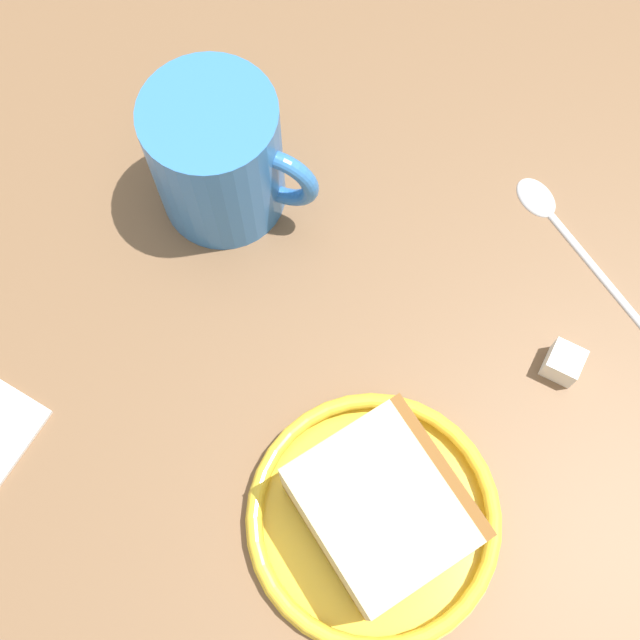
# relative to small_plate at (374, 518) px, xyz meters

# --- Properties ---
(ground_plane) EXTENTS (1.31, 1.31, 0.04)m
(ground_plane) POSITION_rel_small_plate_xyz_m (0.03, 0.03, -0.03)
(ground_plane) COLOR brown
(small_plate) EXTENTS (0.14, 0.14, 0.02)m
(small_plate) POSITION_rel_small_plate_xyz_m (0.00, 0.00, 0.00)
(small_plate) COLOR yellow
(small_plate) RESTS_ON ground_plane
(cake_slice) EXTENTS (0.11, 0.11, 0.05)m
(cake_slice) POSITION_rel_small_plate_xyz_m (0.00, -0.00, 0.03)
(cake_slice) COLOR brown
(cake_slice) RESTS_ON small_plate
(tea_mug) EXTENTS (0.08, 0.10, 0.09)m
(tea_mug) POSITION_rel_small_plate_xyz_m (0.18, 0.12, 0.04)
(tea_mug) COLOR #3372BF
(tea_mug) RESTS_ON ground_plane
(teaspoon) EXTENTS (0.10, 0.10, 0.01)m
(teaspoon) POSITION_rel_small_plate_xyz_m (0.20, -0.08, -0.00)
(teaspoon) COLOR silver
(teaspoon) RESTS_ON ground_plane
(sugar_cube) EXTENTS (0.02, 0.02, 0.02)m
(sugar_cube) POSITION_rel_small_plate_xyz_m (0.10, -0.09, 0.00)
(sugar_cube) COLOR white
(sugar_cube) RESTS_ON ground_plane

